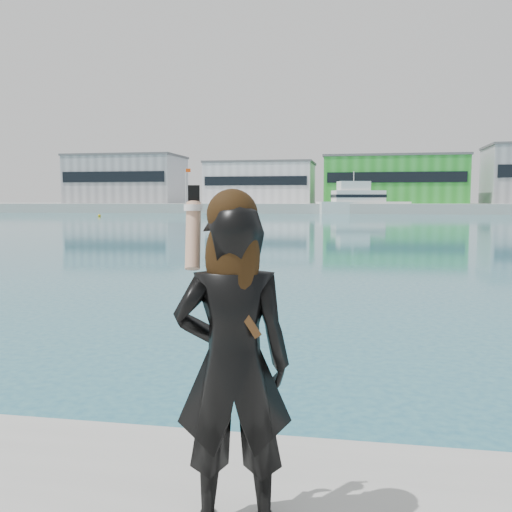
% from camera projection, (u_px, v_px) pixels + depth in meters
% --- Properties ---
extents(far_quay, '(320.00, 40.00, 2.00)m').
position_uv_depth(far_quay, '(357.00, 208.00, 130.71)').
color(far_quay, '#9E9E99').
rests_on(far_quay, ground).
extents(warehouse_grey_left, '(26.52, 16.36, 11.50)m').
position_uv_depth(warehouse_grey_left, '(127.00, 179.00, 137.96)').
color(warehouse_grey_left, gray).
rests_on(warehouse_grey_left, far_quay).
extents(warehouse_white, '(24.48, 15.35, 9.50)m').
position_uv_depth(warehouse_white, '(261.00, 183.00, 132.13)').
color(warehouse_white, silver).
rests_on(warehouse_white, far_quay).
extents(warehouse_green, '(30.60, 16.36, 10.50)m').
position_uv_depth(warehouse_green, '(394.00, 180.00, 126.69)').
color(warehouse_green, green).
rests_on(warehouse_green, far_quay).
extents(flagpole_left, '(1.28, 0.16, 8.00)m').
position_uv_depth(flagpole_left, '(186.00, 183.00, 128.18)').
color(flagpole_left, silver).
rests_on(flagpole_left, far_quay).
extents(flagpole_right, '(1.28, 0.16, 8.00)m').
position_uv_depth(flagpole_right, '(466.00, 182.00, 117.39)').
color(flagpole_right, silver).
rests_on(flagpole_right, far_quay).
extents(motor_yacht, '(18.84, 10.27, 8.48)m').
position_uv_depth(motor_yacht, '(361.00, 202.00, 114.07)').
color(motor_yacht, white).
rests_on(motor_yacht, ground).
extents(buoy_far, '(0.50, 0.50, 0.50)m').
position_uv_depth(buoy_far, '(99.00, 217.00, 93.53)').
color(buoy_far, '#DCA90B').
rests_on(buoy_far, ground).
extents(woman, '(0.72, 0.55, 1.88)m').
position_uv_depth(woman, '(233.00, 356.00, 3.12)').
color(woman, black).
rests_on(woman, near_quay).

